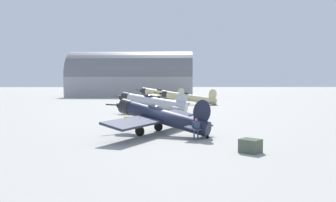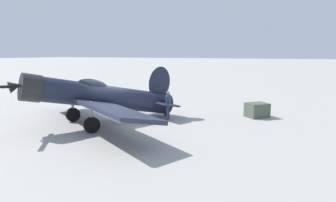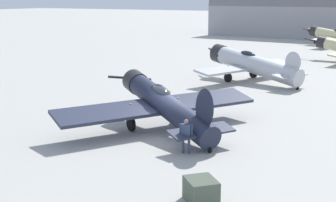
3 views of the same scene
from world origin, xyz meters
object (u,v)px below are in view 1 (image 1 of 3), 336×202
airplane_foreground (159,116)px  airplane_mid_apron (151,103)px  airplane_far_line (187,97)px  ground_crew_mechanic (196,127)px  equipment_crate (250,146)px  airplane_outer_stand (162,93)px  fuel_drum (127,121)px

airplane_foreground → airplane_mid_apron: size_ratio=1.05×
airplane_far_line → ground_crew_mechanic: 37.71m
equipment_crate → ground_crew_mechanic: bearing=-147.3°
equipment_crate → airplane_mid_apron: bearing=-164.6°
airplane_outer_stand → airplane_mid_apron: bearing=102.1°
ground_crew_mechanic → fuel_drum: ground_crew_mechanic is taller
airplane_far_line → fuel_drum: 29.83m
airplane_outer_stand → ground_crew_mechanic: bearing=107.2°
airplane_mid_apron → ground_crew_mechanic: (20.01, 3.84, -0.55)m
ground_crew_mechanic → airplane_foreground: bearing=33.8°
equipment_crate → fuel_drum: size_ratio=1.84×
airplane_mid_apron → airplane_outer_stand: airplane_mid_apron is taller
airplane_far_line → ground_crew_mechanic: size_ratio=7.27×
airplane_foreground → fuel_drum: size_ratio=13.14×
equipment_crate → fuel_drum: equipment_crate is taller
airplane_far_line → fuel_drum: bearing=83.5°
airplane_mid_apron → fuel_drum: airplane_mid_apron is taller
airplane_mid_apron → ground_crew_mechanic: size_ratio=6.47×
equipment_crate → fuel_drum: 16.49m
airplane_far_line → fuel_drum: (28.49, -8.80, -0.92)m
airplane_outer_stand → fuel_drum: 45.53m
airplane_foreground → fuel_drum: airplane_foreground is taller
airplane_far_line → airplane_outer_stand: bearing=-63.8°
airplane_mid_apron → equipment_crate: (24.62, 6.79, -1.13)m
airplane_mid_apron → fuel_drum: bearing=99.1°
airplane_foreground → airplane_far_line: size_ratio=0.93×
airplane_foreground → equipment_crate: bearing=158.4°
airplane_foreground → airplane_far_line: (-34.80, 5.46, -0.19)m
airplane_far_line → ground_crew_mechanic: (37.62, -2.63, -0.34)m
airplane_foreground → equipment_crate: 9.48m
ground_crew_mechanic → airplane_far_line: bearing=-15.3°
airplane_foreground → ground_crew_mechanic: bearing=165.6°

